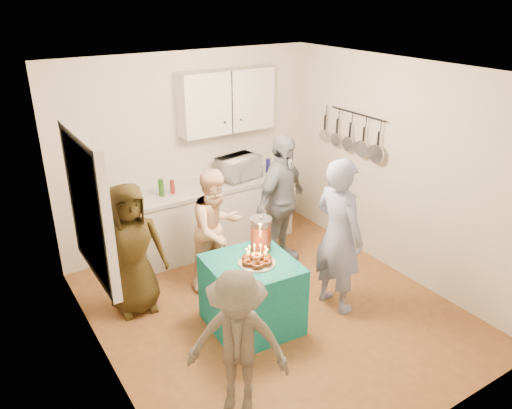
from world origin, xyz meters
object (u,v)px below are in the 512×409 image
man_birthday (338,236)px  child_near_left (238,344)px  microwave (239,168)px  party_table (252,295)px  woman_back_center (216,229)px  woman_back_left (132,250)px  counter (215,216)px  punch_jar (261,235)px  woman_back_right (281,202)px

man_birthday → child_near_left: size_ratio=1.33×
microwave → party_table: microwave is taller
microwave → woman_back_center: size_ratio=0.38×
woman_back_center → woman_back_left: bearing=167.9°
counter → punch_jar: bearing=-100.9°
counter → child_near_left: size_ratio=1.68×
man_birthday → punch_jar: bearing=57.8°
woman_back_left → woman_back_center: size_ratio=1.02×
woman_back_left → child_near_left: 1.85m
party_table → woman_back_right: (1.03, 0.94, 0.47)m
man_birthday → woman_back_right: 1.13m
party_table → man_birthday: 1.11m
counter → punch_jar: size_ratio=6.47×
child_near_left → counter: bearing=105.4°
man_birthday → woman_back_right: bearing=-8.3°
woman_back_left → microwave: bearing=30.2°
punch_jar → microwave: bearing=66.7°
counter → woman_back_center: woman_back_center is taller
party_table → woman_back_right: 1.47m
punch_jar → woman_back_left: bearing=146.5°
microwave → man_birthday: bearing=-99.9°
counter → child_near_left: 2.97m
microwave → man_birthday: man_birthday is taller
punch_jar → woman_back_center: bearing=100.4°
microwave → woman_back_center: woman_back_center is taller
woman_back_center → child_near_left: bearing=-124.3°
party_table → woman_back_center: bearing=84.0°
punch_jar → child_near_left: 1.44m
punch_jar → child_near_left: (-0.92, -1.07, -0.27)m
counter → party_table: bearing=-106.8°
woman_back_right → child_near_left: 2.52m
woman_back_left → counter: bearing=35.7°
counter → microwave: 0.74m
microwave → punch_jar: size_ratio=1.63×
man_birthday → woman_back_center: man_birthday is taller
woman_back_center → microwave: bearing=35.9°
punch_jar → woman_back_left: size_ratio=0.23×
woman_back_center → child_near_left: 1.97m
party_table → woman_back_left: size_ratio=0.57×
woman_back_left → punch_jar: bearing=-28.4°
punch_jar → woman_back_left: 1.39m
party_table → man_birthday: size_ratio=0.49×
microwave → child_near_left: size_ratio=0.42×
party_table → woman_back_center: woman_back_center is taller
woman_back_right → party_table: bearing=-161.3°
punch_jar → counter: bearing=79.1°
counter → man_birthday: bearing=-77.6°
punch_jar → woman_back_center: woman_back_center is taller
woman_back_right → child_near_left: woman_back_right is taller
counter → punch_jar: punch_jar is taller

